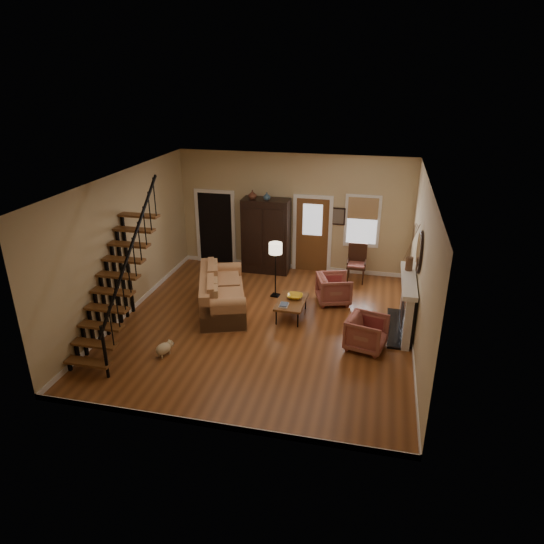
% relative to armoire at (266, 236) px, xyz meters
% --- Properties ---
extents(room, '(7.00, 7.33, 3.30)m').
position_rel_armoire_xyz_m(room, '(0.29, -1.39, 0.46)').
color(room, brown).
rests_on(room, ground).
extents(staircase, '(0.94, 2.80, 3.20)m').
position_rel_armoire_xyz_m(staircase, '(-2.08, -4.45, 0.55)').
color(staircase, brown).
rests_on(staircase, ground).
extents(fireplace, '(0.33, 1.95, 2.30)m').
position_rel_armoire_xyz_m(fireplace, '(3.83, -2.65, -0.31)').
color(fireplace, black).
rests_on(fireplace, ground).
extents(armoire, '(1.30, 0.60, 2.10)m').
position_rel_armoire_xyz_m(armoire, '(0.00, 0.00, 0.00)').
color(armoire, black).
rests_on(armoire, ground).
extents(vase_a, '(0.24, 0.24, 0.25)m').
position_rel_armoire_xyz_m(vase_a, '(-0.35, -0.10, 1.17)').
color(vase_a, '#4C2619').
rests_on(vase_a, armoire).
extents(vase_b, '(0.20, 0.20, 0.21)m').
position_rel_armoire_xyz_m(vase_b, '(0.05, -0.10, 1.16)').
color(vase_b, '#334C60').
rests_on(vase_b, armoire).
extents(sofa, '(1.73, 2.55, 0.88)m').
position_rel_armoire_xyz_m(sofa, '(-0.46, -2.57, -0.61)').
color(sofa, '#AC794E').
rests_on(sofa, ground).
extents(coffee_table, '(0.65, 1.08, 0.41)m').
position_rel_armoire_xyz_m(coffee_table, '(1.23, -2.60, -0.85)').
color(coffee_table, brown).
rests_on(coffee_table, ground).
extents(bowl, '(0.36, 0.36, 0.09)m').
position_rel_armoire_xyz_m(bowl, '(1.28, -2.45, -0.60)').
color(bowl, gold).
rests_on(bowl, coffee_table).
extents(books, '(0.20, 0.27, 0.05)m').
position_rel_armoire_xyz_m(books, '(1.11, -2.90, -0.62)').
color(books, beige).
rests_on(books, coffee_table).
extents(armchair_left, '(0.93, 0.92, 0.71)m').
position_rel_armoire_xyz_m(armchair_left, '(2.99, -3.62, -0.70)').
color(armchair_left, maroon).
rests_on(armchair_left, ground).
extents(armchair_right, '(0.99, 0.98, 0.72)m').
position_rel_armoire_xyz_m(armchair_right, '(2.10, -1.63, -0.69)').
color(armchair_right, maroon).
rests_on(armchair_right, ground).
extents(floor_lamp, '(0.37, 0.37, 1.43)m').
position_rel_armoire_xyz_m(floor_lamp, '(0.62, -1.59, -0.34)').
color(floor_lamp, black).
rests_on(floor_lamp, ground).
extents(side_chair, '(0.54, 0.54, 1.02)m').
position_rel_armoire_xyz_m(side_chair, '(2.55, -0.20, -0.54)').
color(side_chair, '#321B10').
rests_on(side_chair, ground).
extents(dog, '(0.37, 0.45, 0.28)m').
position_rel_armoire_xyz_m(dog, '(-0.97, -4.83, -0.91)').
color(dog, beige).
rests_on(dog, ground).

